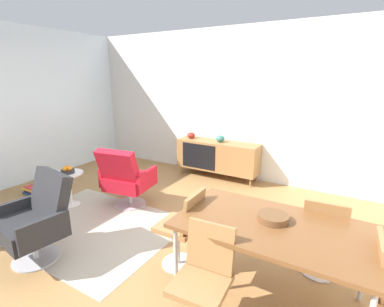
% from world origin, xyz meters
% --- Properties ---
extents(ground_plane, '(8.32, 8.32, 0.00)m').
position_xyz_m(ground_plane, '(0.00, 0.00, 0.00)').
color(ground_plane, '#9E7242').
extents(wall_back, '(6.80, 0.12, 2.80)m').
position_xyz_m(wall_back, '(0.00, 2.60, 1.40)').
color(wall_back, silver).
rests_on(wall_back, ground_plane).
extents(sideboard, '(1.60, 0.45, 0.72)m').
position_xyz_m(sideboard, '(-0.17, 2.30, 0.44)').
color(sideboard, olive).
rests_on(sideboard, ground_plane).
extents(vase_cobalt, '(0.16, 0.16, 0.12)m').
position_xyz_m(vase_cobalt, '(-0.76, 2.30, 0.78)').
color(vase_cobalt, maroon).
rests_on(vase_cobalt, sideboard).
extents(vase_sculptural_dark, '(0.16, 0.16, 0.13)m').
position_xyz_m(vase_sculptural_dark, '(-0.11, 2.30, 0.78)').
color(vase_sculptural_dark, '#337266').
rests_on(vase_sculptural_dark, sideboard).
extents(dining_table, '(1.60, 0.90, 0.74)m').
position_xyz_m(dining_table, '(1.57, -0.31, 0.70)').
color(dining_table, brown).
rests_on(dining_table, ground_plane).
extents(wooden_bowl_on_table, '(0.26, 0.26, 0.06)m').
position_xyz_m(wooden_bowl_on_table, '(1.55, -0.24, 0.77)').
color(wooden_bowl_on_table, brown).
rests_on(wooden_bowl_on_table, dining_table).
extents(dining_chair_front_left, '(0.43, 0.45, 0.86)m').
position_xyz_m(dining_chair_front_left, '(1.22, -0.87, 0.47)').
color(dining_chair_front_left, '#9E7042').
rests_on(dining_chair_front_left, ground_plane).
extents(dining_chair_back_right, '(0.43, 0.45, 0.86)m').
position_xyz_m(dining_chair_back_right, '(1.93, 0.25, 0.47)').
color(dining_chair_back_right, '#9E7042').
rests_on(dining_chair_back_right, ground_plane).
extents(dining_chair_near_window, '(0.43, 0.41, 0.86)m').
position_xyz_m(dining_chair_near_window, '(0.68, -0.31, 0.47)').
color(dining_chair_near_window, '#9E7042').
rests_on(dining_chair_near_window, ground_plane).
extents(lounge_chair_red, '(0.79, 0.74, 0.95)m').
position_xyz_m(lounge_chair_red, '(-0.80, 0.44, 0.47)').
color(lounge_chair_red, red).
rests_on(lounge_chair_red, ground_plane).
extents(armchair_black_shell, '(0.79, 0.74, 0.95)m').
position_xyz_m(armchair_black_shell, '(-0.76, -0.96, 0.47)').
color(armchair_black_shell, '#262628').
rests_on(armchair_black_shell, ground_plane).
extents(side_table_round, '(0.44, 0.44, 0.52)m').
position_xyz_m(side_table_round, '(-1.59, 0.05, 0.32)').
color(side_table_round, white).
rests_on(side_table_round, ground_plane).
extents(fruit_bowl, '(0.20, 0.20, 0.11)m').
position_xyz_m(fruit_bowl, '(-1.59, 0.05, 0.56)').
color(fruit_bowl, '#262628').
rests_on(fruit_bowl, side_table_round).
extents(magazine_stack, '(0.31, 0.39, 0.12)m').
position_xyz_m(magazine_stack, '(-2.52, 0.07, 0.06)').
color(magazine_stack, '#3F7F4C').
rests_on(magazine_stack, ground_plane).
extents(area_rug, '(2.20, 1.70, 0.01)m').
position_xyz_m(area_rug, '(-0.79, -0.26, 0.00)').
color(area_rug, '#B7AD99').
rests_on(area_rug, ground_plane).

